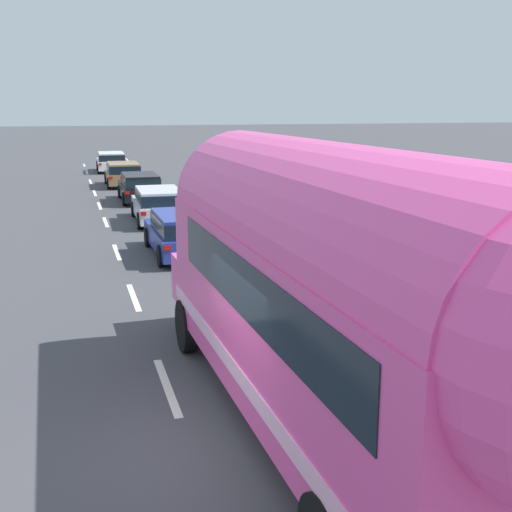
{
  "coord_description": "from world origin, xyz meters",
  "views": [
    {
      "loc": [
        -1.4,
        -7.89,
        4.58
      ],
      "look_at": [
        2.05,
        4.08,
        1.72
      ],
      "focal_mm": 46.15,
      "sensor_mm": 36.0,
      "label": 1
    }
  ],
  "objects_px": {
    "painted_bus": "(341,287)",
    "car_fifth": "(111,160)",
    "car_lead": "(183,231)",
    "car_third": "(140,186)",
    "car_fourth": "(123,173)",
    "car_second": "(159,203)"
  },
  "relations": [
    {
      "from": "painted_bus",
      "to": "car_lead",
      "type": "bearing_deg",
      "value": 89.6
    },
    {
      "from": "car_lead",
      "to": "car_fourth",
      "type": "xyz_separation_m",
      "value": [
        -0.21,
        18.86,
        0.01
      ]
    },
    {
      "from": "car_second",
      "to": "car_fifth",
      "type": "bearing_deg",
      "value": 90.97
    },
    {
      "from": "car_second",
      "to": "car_lead",
      "type": "bearing_deg",
      "value": -90.8
    },
    {
      "from": "painted_bus",
      "to": "car_lead",
      "type": "distance_m",
      "value": 12.43
    },
    {
      "from": "car_second",
      "to": "car_third",
      "type": "bearing_deg",
      "value": 90.71
    },
    {
      "from": "car_second",
      "to": "car_fifth",
      "type": "height_order",
      "value": "same"
    },
    {
      "from": "painted_bus",
      "to": "car_fourth",
      "type": "bearing_deg",
      "value": 90.23
    },
    {
      "from": "car_third",
      "to": "painted_bus",
      "type": "bearing_deg",
      "value": -90.23
    },
    {
      "from": "painted_bus",
      "to": "car_third",
      "type": "bearing_deg",
      "value": 89.77
    },
    {
      "from": "painted_bus",
      "to": "car_fifth",
      "type": "bearing_deg",
      "value": 90.27
    },
    {
      "from": "car_second",
      "to": "car_fourth",
      "type": "relative_size",
      "value": 1.06
    },
    {
      "from": "car_lead",
      "to": "car_third",
      "type": "bearing_deg",
      "value": 89.94
    },
    {
      "from": "car_fourth",
      "to": "car_fifth",
      "type": "height_order",
      "value": "same"
    },
    {
      "from": "painted_bus",
      "to": "car_second",
      "type": "xyz_separation_m",
      "value": [
        0.17,
        18.53,
        -1.52
      ]
    },
    {
      "from": "car_third",
      "to": "car_lead",
      "type": "bearing_deg",
      "value": -90.06
    },
    {
      "from": "car_lead",
      "to": "car_third",
      "type": "distance_m",
      "value": 12.22
    },
    {
      "from": "car_third",
      "to": "car_fifth",
      "type": "bearing_deg",
      "value": 91.07
    },
    {
      "from": "car_second",
      "to": "painted_bus",
      "type": "bearing_deg",
      "value": -90.53
    },
    {
      "from": "car_lead",
      "to": "car_third",
      "type": "xyz_separation_m",
      "value": [
        0.01,
        12.22,
        0.01
      ]
    },
    {
      "from": "car_lead",
      "to": "car_third",
      "type": "relative_size",
      "value": 1.02
    },
    {
      "from": "painted_bus",
      "to": "car_fourth",
      "type": "relative_size",
      "value": 2.64
    }
  ]
}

